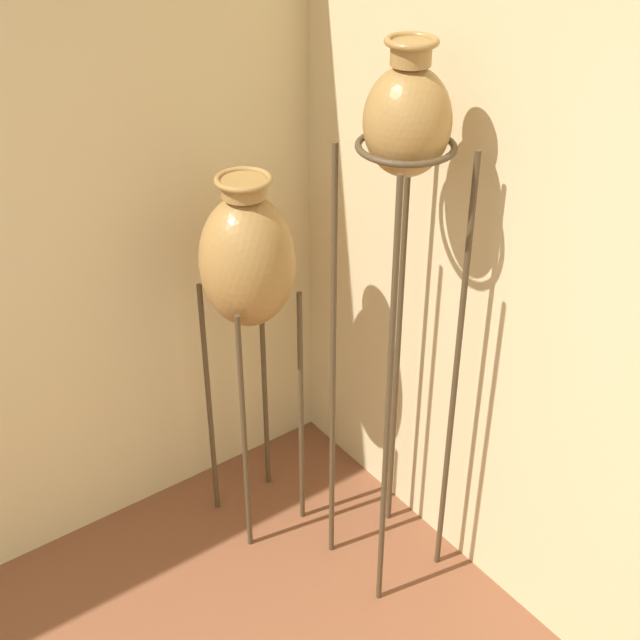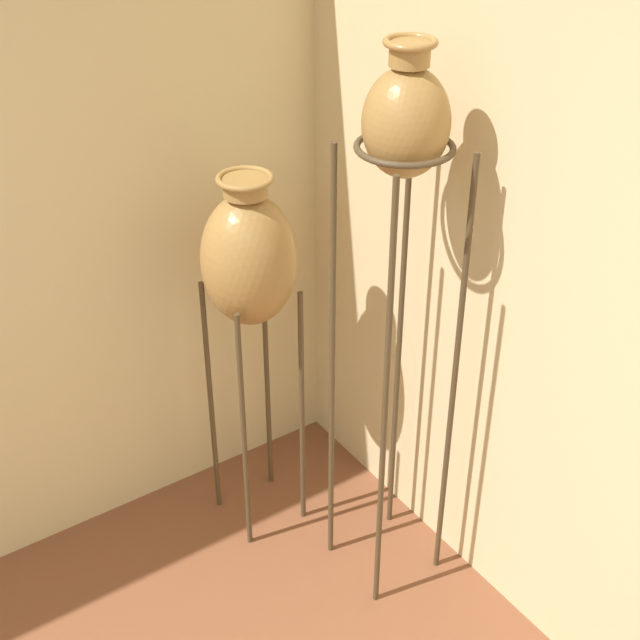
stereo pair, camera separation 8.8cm
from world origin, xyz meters
name	(u,v)px [view 1 (the left image)]	position (x,y,z in m)	size (l,w,h in m)	color
vase_stand_tall	(406,151)	(1.92, 1.34, 1.66)	(0.31, 0.31, 1.98)	#473823
vase_stand_medium	(248,264)	(1.67, 1.83, 1.15)	(0.33, 0.33, 1.47)	#473823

